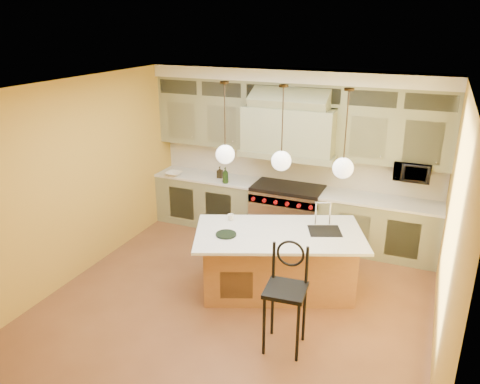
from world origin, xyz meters
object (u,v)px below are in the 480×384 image
at_px(range, 287,212).
at_px(kitchen_island, 278,260).
at_px(microwave, 412,171).
at_px(counter_stool, 286,290).

height_order(range, kitchen_island, kitchen_island).
bearing_deg(microwave, range, -176.88).
bearing_deg(kitchen_island, counter_stool, -89.97).
relative_size(range, counter_stool, 0.92).
bearing_deg(kitchen_island, microwave, 27.11).
height_order(kitchen_island, microwave, microwave).
bearing_deg(counter_stool, range, 102.15).
distance_m(kitchen_island, counter_stool, 1.26).
bearing_deg(counter_stool, microwave, 64.82).
xyz_separation_m(range, kitchen_island, (0.41, -1.69, -0.01)).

